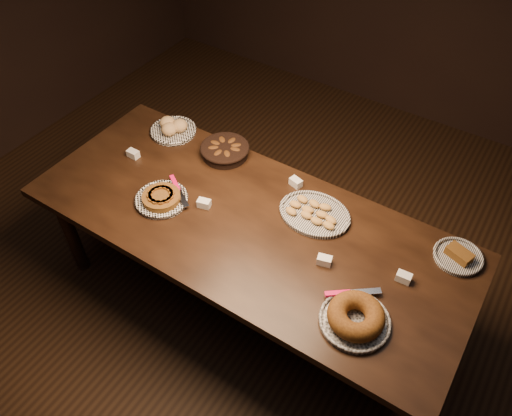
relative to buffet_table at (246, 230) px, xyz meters
The scene contains 9 objects.
ground 0.68m from the buffet_table, ahead, with size 5.00×5.00×0.00m, color black.
buffet_table is the anchor object (origin of this frame).
apple_tart_plate 0.50m from the buffet_table, 164.52° to the right, with size 0.32×0.32×0.06m.
madeleine_platter 0.38m from the buffet_table, 38.80° to the left, with size 0.39×0.32×0.04m.
bundt_cake_plate 0.79m from the buffet_table, 18.35° to the right, with size 0.34×0.38×0.10m.
croissant_basket 0.56m from the buffet_table, 136.98° to the left, with size 0.33×0.33×0.07m.
bread_roll_plate 0.90m from the buffet_table, 154.93° to the left, with size 0.29×0.29×0.09m.
loaf_plate 1.09m from the buffet_table, 19.48° to the left, with size 0.24×0.24×0.06m.
tent_cards 0.15m from the buffet_table, 57.48° to the left, with size 1.77×0.48×0.04m.
Camera 1 is at (1.02, -1.47, 2.71)m, focal length 35.00 mm.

